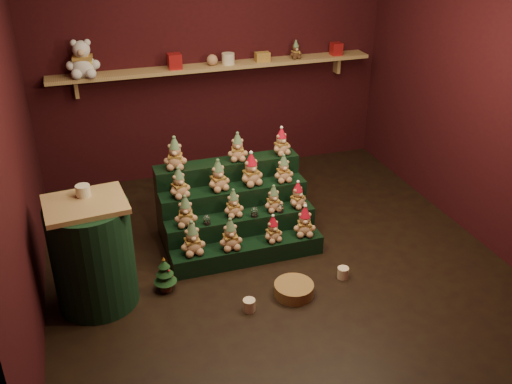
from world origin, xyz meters
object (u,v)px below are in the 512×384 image
object	(u,v)px
mug_left	(249,305)
mug_right	(343,273)
snow_globe_c	(280,208)
side_table	(93,254)
snow_globe_b	(254,212)
white_bear	(82,53)
mini_christmas_tree	(165,274)
brown_bear	(296,50)
riser_tier_front	(248,252)
snow_globe_a	(207,220)
wicker_basket	(294,289)

from	to	relation	value
mug_left	mug_right	bearing A→B (deg)	10.37
snow_globe_c	side_table	xyz separation A→B (m)	(-1.70, -0.33, 0.06)
side_table	mug_right	xyz separation A→B (m)	(2.05, -0.34, -0.41)
snow_globe_b	snow_globe_c	world-z (taller)	snow_globe_b
white_bear	snow_globe_c	bearing A→B (deg)	-41.28
mini_christmas_tree	mug_left	world-z (taller)	mini_christmas_tree
snow_globe_c	mini_christmas_tree	distance (m)	1.23
side_table	brown_bear	distance (m)	3.34
mini_christmas_tree	white_bear	world-z (taller)	white_bear
riser_tier_front	snow_globe_a	world-z (taller)	snow_globe_a
riser_tier_front	snow_globe_b	xyz separation A→B (m)	(0.11, 0.16, 0.32)
riser_tier_front	mug_left	distance (m)	0.70
riser_tier_front	mini_christmas_tree	size ratio (longest dim) A/B	4.23
snow_globe_b	mug_left	size ratio (longest dim) A/B	0.93
snow_globe_c	white_bear	bearing A→B (deg)	132.29
mini_christmas_tree	riser_tier_front	bearing A→B (deg)	13.99
mini_christmas_tree	mug_left	distance (m)	0.77
snow_globe_b	mini_christmas_tree	world-z (taller)	snow_globe_b
snow_globe_c	mug_right	world-z (taller)	snow_globe_c
mug_left	snow_globe_a	bearing A→B (deg)	98.90
snow_globe_c	wicker_basket	world-z (taller)	snow_globe_c
snow_globe_a	snow_globe_c	size ratio (longest dim) A/B	1.07
mug_left	white_bear	size ratio (longest dim) A/B	0.21
snow_globe_a	mini_christmas_tree	world-z (taller)	snow_globe_a
riser_tier_front	brown_bear	distance (m)	2.55
mug_left	side_table	bearing A→B (deg)	156.02
mini_christmas_tree	white_bear	xyz separation A→B (m)	(-0.38, 2.04, 1.40)
snow_globe_a	side_table	bearing A→B (deg)	-161.90
snow_globe_a	brown_bear	distance (m)	2.46
mini_christmas_tree	mug_right	distance (m)	1.54
mini_christmas_tree	mug_left	xyz separation A→B (m)	(0.59, -0.48, -0.11)
snow_globe_b	wicker_basket	distance (m)	0.84
snow_globe_b	brown_bear	world-z (taller)	brown_bear
snow_globe_c	mini_christmas_tree	world-z (taller)	snow_globe_c
mug_left	white_bear	distance (m)	3.09
side_table	mug_right	size ratio (longest dim) A/B	9.29
snow_globe_a	white_bear	distance (m)	2.21
riser_tier_front	snow_globe_a	size ratio (longest dim) A/B	15.61
snow_globe_a	mini_christmas_tree	size ratio (longest dim) A/B	0.27
snow_globe_a	snow_globe_c	distance (m)	0.70
snow_globe_b	wicker_basket	xyz separation A→B (m)	(0.10, -0.76, -0.36)
snow_globe_b	white_bear	world-z (taller)	white_bear
mug_right	side_table	bearing A→B (deg)	170.62
mug_left	wicker_basket	size ratio (longest dim) A/B	0.31
mug_left	mini_christmas_tree	bearing A→B (deg)	141.07
brown_bear	riser_tier_front	bearing A→B (deg)	-127.00
mug_right	snow_globe_b	bearing A→B (deg)	131.86
snow_globe_b	mini_christmas_tree	size ratio (longest dim) A/B	0.28
side_table	white_bear	bearing A→B (deg)	80.00
mug_left	mug_right	xyz separation A→B (m)	(0.91, 0.17, -0.00)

